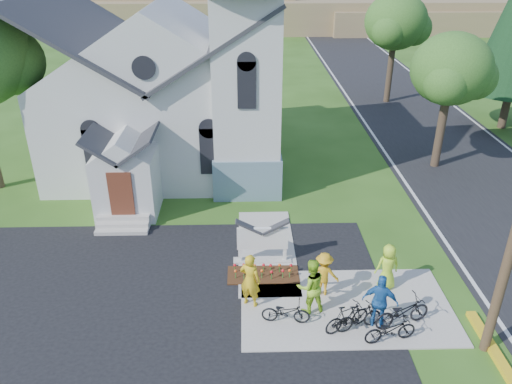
{
  "coord_description": "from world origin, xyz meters",
  "views": [
    {
      "loc": [
        -1.86,
        -12.55,
        10.99
      ],
      "look_at": [
        -1.39,
        5.0,
        2.08
      ],
      "focal_mm": 35.0,
      "sensor_mm": 36.0,
      "label": 1
    }
  ],
  "objects_px": {
    "bike_0": "(286,312)",
    "bike_2": "(390,330)",
    "cyclist_0": "(250,280)",
    "bike_4": "(402,312)",
    "cyclist_3": "(324,274)",
    "cyclist_4": "(388,267)",
    "bike_1": "(347,317)",
    "bike_3": "(359,317)",
    "church_sign": "(262,239)",
    "cyclist_2": "(380,302)",
    "cyclist_1": "(311,286)"
  },
  "relations": [
    {
      "from": "bike_0",
      "to": "bike_2",
      "type": "distance_m",
      "value": 3.22
    },
    {
      "from": "cyclist_0",
      "to": "bike_4",
      "type": "bearing_deg",
      "value": -169.15
    },
    {
      "from": "bike_0",
      "to": "cyclist_3",
      "type": "relative_size",
      "value": 0.96
    },
    {
      "from": "cyclist_4",
      "to": "bike_4",
      "type": "height_order",
      "value": "cyclist_4"
    },
    {
      "from": "bike_1",
      "to": "bike_3",
      "type": "relative_size",
      "value": 1.02
    },
    {
      "from": "cyclist_0",
      "to": "cyclist_4",
      "type": "height_order",
      "value": "cyclist_0"
    },
    {
      "from": "church_sign",
      "to": "cyclist_3",
      "type": "height_order",
      "value": "church_sign"
    },
    {
      "from": "church_sign",
      "to": "cyclist_3",
      "type": "distance_m",
      "value": 2.84
    },
    {
      "from": "bike_1",
      "to": "bike_4",
      "type": "distance_m",
      "value": 1.78
    },
    {
      "from": "cyclist_0",
      "to": "bike_2",
      "type": "xyz_separation_m",
      "value": [
        4.2,
        -1.84,
        -0.55
      ]
    },
    {
      "from": "cyclist_3",
      "to": "cyclist_4",
      "type": "xyz_separation_m",
      "value": [
        2.25,
        0.28,
        0.05
      ]
    },
    {
      "from": "bike_1",
      "to": "bike_4",
      "type": "height_order",
      "value": "bike_4"
    },
    {
      "from": "bike_2",
      "to": "cyclist_4",
      "type": "bearing_deg",
      "value": -23.08
    },
    {
      "from": "cyclist_4",
      "to": "bike_2",
      "type": "bearing_deg",
      "value": 70.09
    },
    {
      "from": "cyclist_0",
      "to": "bike_1",
      "type": "height_order",
      "value": "cyclist_0"
    },
    {
      "from": "church_sign",
      "to": "bike_4",
      "type": "distance_m",
      "value": 5.63
    },
    {
      "from": "church_sign",
      "to": "cyclist_2",
      "type": "height_order",
      "value": "cyclist_2"
    },
    {
      "from": "bike_0",
      "to": "cyclist_1",
      "type": "xyz_separation_m",
      "value": [
        0.83,
        0.55,
        0.57
      ]
    },
    {
      "from": "cyclist_2",
      "to": "cyclist_3",
      "type": "bearing_deg",
      "value": -28.26
    },
    {
      "from": "cyclist_0",
      "to": "bike_4",
      "type": "height_order",
      "value": "cyclist_0"
    },
    {
      "from": "cyclist_4",
      "to": "bike_4",
      "type": "bearing_deg",
      "value": 82.24
    },
    {
      "from": "cyclist_0",
      "to": "cyclist_1",
      "type": "xyz_separation_m",
      "value": [
        1.94,
        -0.36,
        -0.01
      ]
    },
    {
      "from": "cyclist_4",
      "to": "church_sign",
      "type": "bearing_deg",
      "value": -29.85
    },
    {
      "from": "cyclist_4",
      "to": "bike_3",
      "type": "bearing_deg",
      "value": 48.27
    },
    {
      "from": "cyclist_3",
      "to": "bike_4",
      "type": "distance_m",
      "value": 2.81
    },
    {
      "from": "bike_3",
      "to": "cyclist_1",
      "type": "bearing_deg",
      "value": 39.46
    },
    {
      "from": "cyclist_0",
      "to": "cyclist_1",
      "type": "distance_m",
      "value": 1.98
    },
    {
      "from": "bike_0",
      "to": "cyclist_4",
      "type": "distance_m",
      "value": 4.05
    },
    {
      "from": "bike_2",
      "to": "bike_3",
      "type": "relative_size",
      "value": 1.04
    },
    {
      "from": "bike_3",
      "to": "cyclist_4",
      "type": "xyz_separation_m",
      "value": [
        1.4,
        2.09,
        0.38
      ]
    },
    {
      "from": "church_sign",
      "to": "cyclist_2",
      "type": "distance_m",
      "value": 5.07
    },
    {
      "from": "cyclist_2",
      "to": "cyclist_3",
      "type": "height_order",
      "value": "cyclist_2"
    },
    {
      "from": "cyclist_1",
      "to": "bike_0",
      "type": "bearing_deg",
      "value": 19.72
    },
    {
      "from": "bike_0",
      "to": "cyclist_3",
      "type": "xyz_separation_m",
      "value": [
        1.4,
        1.42,
        0.4
      ]
    },
    {
      "from": "cyclist_0",
      "to": "cyclist_2",
      "type": "distance_m",
      "value": 4.17
    },
    {
      "from": "cyclist_1",
      "to": "bike_1",
      "type": "bearing_deg",
      "value": 124.13
    },
    {
      "from": "cyclist_3",
      "to": "cyclist_2",
      "type": "bearing_deg",
      "value": 142.88
    },
    {
      "from": "church_sign",
      "to": "cyclist_0",
      "type": "relative_size",
      "value": 1.12
    },
    {
      "from": "cyclist_1",
      "to": "bike_4",
      "type": "xyz_separation_m",
      "value": [
        2.82,
        -0.77,
        -0.47
      ]
    },
    {
      "from": "bike_1",
      "to": "cyclist_2",
      "type": "height_order",
      "value": "cyclist_2"
    },
    {
      "from": "cyclist_4",
      "to": "bike_4",
      "type": "xyz_separation_m",
      "value": [
        0.0,
        -1.92,
        -0.36
      ]
    },
    {
      "from": "cyclist_0",
      "to": "bike_4",
      "type": "relative_size",
      "value": 1.03
    },
    {
      "from": "church_sign",
      "to": "cyclist_4",
      "type": "xyz_separation_m",
      "value": [
        4.26,
        -1.72,
        -0.12
      ]
    },
    {
      "from": "bike_4",
      "to": "church_sign",
      "type": "bearing_deg",
      "value": 32.3
    },
    {
      "from": "bike_0",
      "to": "cyclist_1",
      "type": "distance_m",
      "value": 1.15
    },
    {
      "from": "cyclist_0",
      "to": "cyclist_3",
      "type": "height_order",
      "value": "cyclist_0"
    },
    {
      "from": "church_sign",
      "to": "bike_1",
      "type": "bearing_deg",
      "value": -56.78
    },
    {
      "from": "church_sign",
      "to": "cyclist_1",
      "type": "relative_size",
      "value": 1.13
    },
    {
      "from": "bike_1",
      "to": "bike_3",
      "type": "xyz_separation_m",
      "value": [
        0.37,
        0.01,
        -0.01
      ]
    },
    {
      "from": "cyclist_1",
      "to": "cyclist_4",
      "type": "distance_m",
      "value": 3.04
    }
  ]
}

